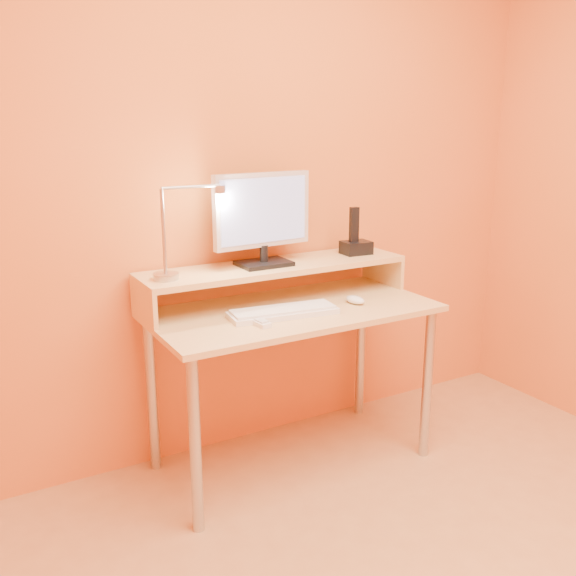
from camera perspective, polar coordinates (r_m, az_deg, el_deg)
wall_back at (r=2.80m, az=-2.91°, el=10.27°), size 3.00×0.04×2.50m
desk_leg_fl at (r=2.34m, az=-8.47°, el=-14.09°), size 0.04×0.04×0.69m
desk_leg_fr at (r=2.87m, az=12.61°, el=-8.59°), size 0.04×0.04×0.69m
desk_leg_bl at (r=2.77m, az=-12.33°, el=-9.53°), size 0.04×0.04×0.69m
desk_leg_br at (r=3.23m, az=6.65°, el=-5.63°), size 0.04×0.04×0.69m
desk_lower at (r=2.63m, az=0.41°, el=-2.09°), size 1.20×0.60×0.02m
shelf_riser_left at (r=2.51m, az=-13.08°, el=-1.38°), size 0.02×0.30×0.14m
shelf_riser_right at (r=3.05m, az=8.63°, el=1.70°), size 0.02×0.30×0.14m
desk_shelf at (r=2.71m, az=-1.18°, el=1.95°), size 1.20×0.30×0.02m
monitor_foot at (r=2.68m, az=-2.22°, el=2.26°), size 0.22×0.16×0.02m
monitor_neck at (r=2.67m, az=-2.23°, el=3.18°), size 0.04×0.04×0.07m
monitor_panel at (r=2.65m, az=-2.37°, el=7.14°), size 0.46×0.07×0.31m
monitor_back at (r=2.67m, az=-2.60°, el=7.20°), size 0.41×0.05×0.27m
monitor_screen at (r=2.64m, az=-2.18°, el=7.09°), size 0.41×0.04×0.27m
lamp_base at (r=2.49m, az=-11.10°, el=1.04°), size 0.10×0.10×0.02m
lamp_post at (r=2.45m, az=-11.31°, el=5.08°), size 0.01×0.01×0.33m
lamp_arm at (r=2.47m, az=-8.84°, el=9.13°), size 0.24×0.01×0.01m
lamp_head at (r=2.51m, az=-6.24°, el=8.98°), size 0.04×0.04×0.03m
lamp_bulb at (r=2.52m, az=-6.23°, el=8.62°), size 0.03×0.03×0.00m
phone_dock at (r=2.93m, az=6.24°, el=3.69°), size 0.14×0.11×0.06m
phone_handset at (r=2.90m, az=6.06°, el=5.79°), size 0.04×0.03×0.16m
phone_led at (r=2.92m, az=7.54°, el=3.59°), size 0.01×0.00×0.04m
keyboard at (r=2.52m, az=-0.45°, el=-2.29°), size 0.46×0.19×0.02m
mouse at (r=2.70m, az=6.16°, el=-1.08°), size 0.07×0.11×0.03m
remote_control at (r=2.43m, az=-2.97°, el=-3.04°), size 0.06×0.17×0.02m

